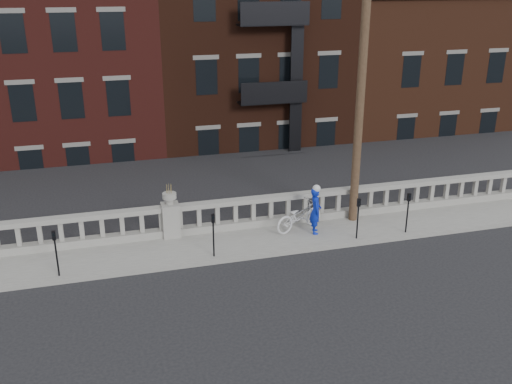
% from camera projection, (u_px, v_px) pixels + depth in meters
% --- Properties ---
extents(ground, '(120.00, 120.00, 0.00)m').
position_uv_depth(ground, '(192.00, 302.00, 14.91)').
color(ground, black).
rests_on(ground, ground).
extents(sidewalk, '(32.00, 2.20, 0.15)m').
position_uv_depth(sidewalk, '(176.00, 250.00, 17.59)').
color(sidewalk, gray).
rests_on(sidewalk, ground).
extents(balustrade, '(28.00, 0.34, 1.03)m').
position_uv_depth(balustrade, '(171.00, 222.00, 18.25)').
color(balustrade, gray).
rests_on(balustrade, sidewalk).
extents(planter_pedestal, '(0.55, 0.55, 1.76)m').
position_uv_depth(planter_pedestal, '(171.00, 216.00, 18.18)').
color(planter_pedestal, gray).
rests_on(planter_pedestal, sidewalk).
extents(lower_level, '(80.00, 44.00, 20.80)m').
position_uv_depth(lower_level, '(137.00, 71.00, 34.90)').
color(lower_level, '#605E59').
rests_on(lower_level, ground).
extents(utility_pole, '(1.60, 0.28, 10.00)m').
position_uv_depth(utility_pole, '(362.00, 70.00, 17.88)').
color(utility_pole, '#422D1E').
rests_on(utility_pole, sidewalk).
extents(parking_meter_a, '(0.10, 0.09, 1.36)m').
position_uv_depth(parking_meter_a, '(56.00, 248.00, 15.65)').
color(parking_meter_a, black).
rests_on(parking_meter_a, sidewalk).
extents(parking_meter_b, '(0.10, 0.09, 1.36)m').
position_uv_depth(parking_meter_b, '(213.00, 230.00, 16.76)').
color(parking_meter_b, black).
rests_on(parking_meter_b, sidewalk).
extents(parking_meter_c, '(0.10, 0.09, 1.36)m').
position_uv_depth(parking_meter_c, '(358.00, 214.00, 17.93)').
color(parking_meter_c, black).
rests_on(parking_meter_c, sidewalk).
extents(parking_meter_d, '(0.10, 0.09, 1.36)m').
position_uv_depth(parking_meter_d, '(408.00, 208.00, 18.37)').
color(parking_meter_d, black).
rests_on(parking_meter_d, sidewalk).
extents(bicycle, '(1.96, 1.28, 0.97)m').
position_uv_depth(bicycle, '(299.00, 216.00, 18.72)').
color(bicycle, silver).
rests_on(bicycle, sidewalk).
extents(cyclist, '(0.49, 0.63, 1.54)m').
position_uv_depth(cyclist, '(316.00, 211.00, 18.38)').
color(cyclist, '#0C24B9').
rests_on(cyclist, sidewalk).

